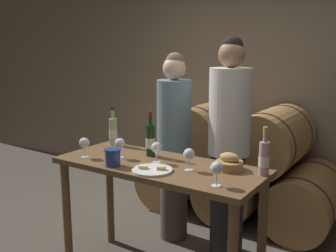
{
  "coord_description": "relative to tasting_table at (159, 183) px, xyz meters",
  "views": [
    {
      "loc": [
        1.52,
        -2.19,
        1.72
      ],
      "look_at": [
        0.0,
        0.12,
        1.16
      ],
      "focal_mm": 42.0,
      "sensor_mm": 36.0,
      "label": 1
    }
  ],
  "objects": [
    {
      "name": "wine_glass_left",
      "position": [
        -0.32,
        -0.04,
        0.25
      ],
      "size": [
        0.08,
        0.08,
        0.15
      ],
      "color": "white",
      "rests_on": "tasting_table"
    },
    {
      "name": "wine_glass_far_right",
      "position": [
        0.55,
        -0.19,
        0.25
      ],
      "size": [
        0.08,
        0.08,
        0.15
      ],
      "color": "white",
      "rests_on": "tasting_table"
    },
    {
      "name": "wine_glass_far_left",
      "position": [
        -0.55,
        -0.17,
        0.25
      ],
      "size": [
        0.08,
        0.08,
        0.15
      ],
      "color": "white",
      "rests_on": "tasting_table"
    },
    {
      "name": "person_left",
      "position": [
        -0.27,
        0.63,
        0.11
      ],
      "size": [
        0.3,
        0.3,
        1.67
      ],
      "color": "#4C4238",
      "rests_on": "ground_plane"
    },
    {
      "name": "wine_bottle_red",
      "position": [
        -0.16,
        0.13,
        0.27
      ],
      "size": [
        0.07,
        0.07,
        0.34
      ],
      "color": "#193819",
      "rests_on": "tasting_table"
    },
    {
      "name": "wine_glass_right",
      "position": [
        0.26,
        -0.01,
        0.25
      ],
      "size": [
        0.08,
        0.08,
        0.15
      ],
      "color": "white",
      "rests_on": "tasting_table"
    },
    {
      "name": "cheese_plate",
      "position": [
        0.06,
        -0.16,
        0.15
      ],
      "size": [
        0.27,
        0.27,
        0.04
      ],
      "color": "white",
      "rests_on": "tasting_table"
    },
    {
      "name": "wine_bottle_rose",
      "position": [
        0.71,
        0.16,
        0.26
      ],
      "size": [
        0.07,
        0.07,
        0.32
      ],
      "color": "#BC8E93",
      "rests_on": "tasting_table"
    },
    {
      "name": "tasting_table",
      "position": [
        0.0,
        0.0,
        0.0
      ],
      "size": [
        1.5,
        0.62,
        0.91
      ],
      "color": "brown",
      "rests_on": "ground_plane"
    },
    {
      "name": "bread_basket",
      "position": [
        0.48,
        0.15,
        0.19
      ],
      "size": [
        0.19,
        0.19,
        0.12
      ],
      "color": "#A87F4C",
      "rests_on": "tasting_table"
    },
    {
      "name": "stone_wall_back",
      "position": [
        0.0,
        2.0,
        0.84
      ],
      "size": [
        10.0,
        0.12,
        3.2
      ],
      "color": "gray",
      "rests_on": "ground_plane"
    },
    {
      "name": "blue_crock",
      "position": [
        -0.23,
        -0.22,
        0.21
      ],
      "size": [
        0.11,
        0.11,
        0.12
      ],
      "color": "navy",
      "rests_on": "tasting_table"
    },
    {
      "name": "wine_bottle_white",
      "position": [
        -0.63,
        0.24,
        0.26
      ],
      "size": [
        0.07,
        0.07,
        0.32
      ],
      "color": "#ADBC7F",
      "rests_on": "tasting_table"
    },
    {
      "name": "barrel_stack",
      "position": [
        -0.0,
        1.42,
        -0.25
      ],
      "size": [
        2.0,
        0.9,
        1.15
      ],
      "color": "#A87A47",
      "rests_on": "ground_plane"
    },
    {
      "name": "wine_glass_center",
      "position": [
        -0.02,
        0.01,
        0.25
      ],
      "size": [
        0.08,
        0.08,
        0.15
      ],
      "color": "white",
      "rests_on": "tasting_table"
    },
    {
      "name": "person_right",
      "position": [
        0.25,
        0.63,
        0.17
      ],
      "size": [
        0.33,
        0.33,
        1.8
      ],
      "color": "#232326",
      "rests_on": "ground_plane"
    }
  ]
}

